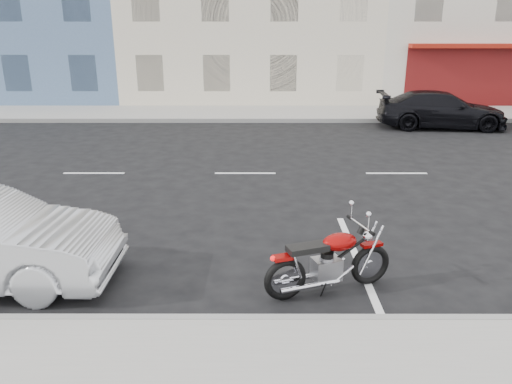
% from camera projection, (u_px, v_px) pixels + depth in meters
% --- Properties ---
extents(ground, '(120.00, 120.00, 0.00)m').
position_uv_depth(ground, '(321.00, 173.00, 13.16)').
color(ground, black).
rests_on(ground, ground).
extents(sidewalk_far, '(80.00, 3.40, 0.15)m').
position_uv_depth(sidewalk_far, '(180.00, 113.00, 21.37)').
color(sidewalk_far, gray).
rests_on(sidewalk_far, ground).
extents(curb_near, '(80.00, 0.12, 0.16)m').
position_uv_depth(curb_near, '(4.00, 321.00, 6.52)').
color(curb_near, gray).
rests_on(curb_near, ground).
extents(curb_far, '(80.00, 0.12, 0.16)m').
position_uv_depth(curb_far, '(173.00, 121.00, 19.76)').
color(curb_far, gray).
rests_on(curb_far, ground).
extents(motorcycle, '(1.95, 0.91, 1.02)m').
position_uv_depth(motorcycle, '(372.00, 256.00, 7.48)').
color(motorcycle, black).
rests_on(motorcycle, ground).
extents(car_far, '(4.83, 2.30, 1.36)m').
position_uv_depth(car_far, '(441.00, 110.00, 18.61)').
color(car_far, black).
rests_on(car_far, ground).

